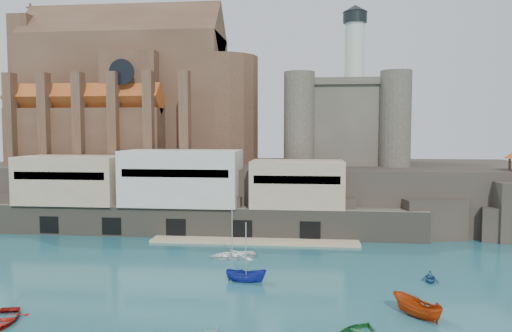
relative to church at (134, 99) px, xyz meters
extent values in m
plane|color=#1A4F58|center=(24.13, -41.85, -22.13)|extent=(300.00, 300.00, 0.00)
cube|color=black|center=(24.13, -1.85, -17.13)|extent=(100.00, 34.00, 10.00)
cube|color=black|center=(-13.87, -18.35, -19.13)|extent=(9.00, 5.00, 6.00)
cube|color=black|center=(2.13, -18.35, -19.13)|extent=(9.00, 5.00, 6.00)
cube|color=black|center=(19.13, -18.35, -19.13)|extent=(9.00, 5.00, 6.00)
cube|color=black|center=(36.13, -18.35, -19.13)|extent=(9.00, 5.00, 6.00)
cube|color=black|center=(52.13, -18.35, -19.13)|extent=(9.00, 5.00, 6.00)
cube|color=#605A4C|center=(16.13, -19.35, -19.88)|extent=(70.00, 6.00, 4.50)
cube|color=tan|center=(26.13, -23.85, -21.98)|extent=(30.00, 4.00, 0.40)
cube|color=black|center=(-5.87, -22.25, -20.53)|extent=(3.00, 0.40, 2.60)
cube|color=black|center=(4.13, -22.25, -20.53)|extent=(3.00, 0.40, 2.60)
cube|color=black|center=(14.13, -22.25, -20.53)|extent=(3.00, 0.40, 2.60)
cube|color=black|center=(24.13, -22.25, -20.53)|extent=(3.00, 0.40, 2.60)
cube|color=black|center=(34.13, -22.25, -20.53)|extent=(3.00, 0.40, 2.60)
cube|color=tan|center=(-3.87, -18.35, -13.88)|extent=(16.00, 9.00, 7.50)
cube|color=beige|center=(14.13, -18.35, -13.38)|extent=(18.00, 9.00, 8.50)
cube|color=tan|center=(32.13, -18.35, -14.13)|extent=(14.00, 8.00, 7.00)
cube|color=#493122|center=(-1.87, 0.15, -0.13)|extent=(38.00, 14.00, 24.00)
cube|color=#493122|center=(-1.87, 0.15, 11.87)|extent=(38.00, 13.01, 13.01)
cylinder|color=#493122|center=(17.13, 0.15, -2.13)|extent=(14.00, 14.00, 20.00)
cube|color=#493122|center=(2.13, 0.15, -2.13)|extent=(10.00, 20.00, 20.00)
cube|color=#493122|center=(-5.87, -9.35, -7.13)|extent=(28.00, 5.00, 10.00)
cube|color=#493122|center=(-5.87, 9.65, -7.13)|extent=(28.00, 5.00, 10.00)
cube|color=#A64B1C|center=(-5.87, -9.35, -0.53)|extent=(28.00, 5.66, 5.66)
cube|color=#A64B1C|center=(-5.87, 9.65, -0.53)|extent=(28.00, 5.66, 5.66)
cube|color=#493122|center=(-20.87, 0.15, 1.87)|extent=(4.00, 10.00, 28.00)
cylinder|color=black|center=(2.13, -11.90, 3.87)|extent=(4.40, 0.30, 4.40)
cube|color=#493122|center=(-17.87, -12.35, -4.13)|extent=(1.60, 2.20, 16.00)
cube|color=#493122|center=(-11.67, -12.35, -4.13)|extent=(1.60, 2.20, 16.00)
cube|color=#493122|center=(-5.47, -12.35, -4.13)|extent=(1.60, 2.20, 16.00)
cube|color=#493122|center=(0.73, -12.35, -4.13)|extent=(1.60, 2.20, 16.00)
cube|color=#493122|center=(6.93, -12.35, -4.13)|extent=(1.60, 2.20, 16.00)
cube|color=#493122|center=(13.13, -12.35, -4.13)|extent=(1.60, 2.20, 16.00)
cube|color=#484338|center=(40.13, -0.85, -5.13)|extent=(16.00, 16.00, 14.00)
cube|color=#484338|center=(40.13, -0.85, 2.27)|extent=(17.00, 17.00, 1.20)
cylinder|color=#484338|center=(32.13, -8.85, -4.13)|extent=(5.20, 5.20, 16.00)
cylinder|color=#484338|center=(48.13, -8.85, -4.13)|extent=(5.20, 5.20, 16.00)
cylinder|color=#484338|center=(32.13, 7.15, -4.13)|extent=(5.20, 5.20, 16.00)
cylinder|color=#484338|center=(48.13, 7.15, -4.13)|extent=(5.20, 5.20, 16.00)
cylinder|color=#B9C9BB|center=(42.13, 1.15, 7.87)|extent=(3.60, 3.60, 12.00)
cylinder|color=black|center=(42.13, 1.15, 14.87)|extent=(4.40, 4.40, 2.00)
cone|color=black|center=(42.13, 1.15, 16.47)|extent=(4.60, 4.60, 1.40)
cube|color=black|center=(62.13, -18.85, -19.63)|extent=(6.00, 5.00, 5.00)
cylinder|color=#493122|center=(64.53, -14.25, -11.83)|extent=(0.36, 0.36, 3.20)
imported|color=#920F09|center=(8.22, -56.23, -22.13)|extent=(4.18, 2.11, 5.63)
imported|color=navy|center=(27.30, -42.52, -22.13)|extent=(1.82, 1.78, 4.45)
imported|color=#AB3409|center=(43.33, -50.80, -22.13)|extent=(2.74, 2.75, 5.13)
imported|color=white|center=(24.28, -32.71, -22.13)|extent=(2.94, 4.40, 5.99)
imported|color=navy|center=(46.88, -40.32, -22.13)|extent=(2.62, 1.84, 2.80)
camera|label=1|loc=(33.99, -94.37, -5.94)|focal=35.00mm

